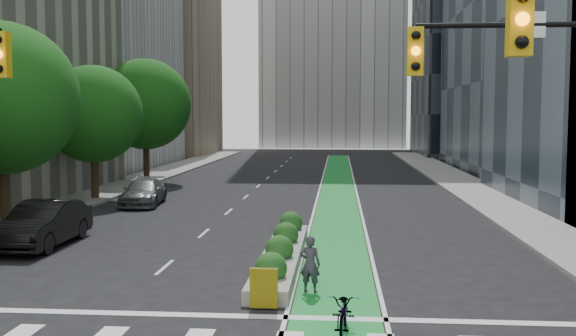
% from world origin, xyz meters
% --- Properties ---
extents(ground, '(160.00, 160.00, 0.00)m').
position_xyz_m(ground, '(0.00, 0.00, 0.00)').
color(ground, black).
rests_on(ground, ground).
extents(sidewalk_left, '(3.60, 90.00, 0.15)m').
position_xyz_m(sidewalk_left, '(-11.80, 25.00, 0.07)').
color(sidewalk_left, gray).
rests_on(sidewalk_left, ground).
extents(sidewalk_right, '(3.60, 90.00, 0.15)m').
position_xyz_m(sidewalk_right, '(11.80, 25.00, 0.07)').
color(sidewalk_right, gray).
rests_on(sidewalk_right, ground).
extents(bike_lane_paint, '(2.20, 70.00, 0.01)m').
position_xyz_m(bike_lane_paint, '(3.00, 30.00, 0.01)').
color(bike_lane_paint, '#198E33').
rests_on(bike_lane_paint, ground).
extents(building_tan_far, '(14.00, 16.00, 26.00)m').
position_xyz_m(building_tan_far, '(-20.00, 66.00, 13.00)').
color(building_tan_far, tan).
rests_on(building_tan_far, ground).
extents(building_dark_end, '(14.00, 18.00, 28.00)m').
position_xyz_m(building_dark_end, '(20.00, 68.00, 14.00)').
color(building_dark_end, black).
rests_on(building_dark_end, ground).
extents(tree_mid, '(6.40, 6.40, 8.78)m').
position_xyz_m(tree_mid, '(-11.00, 12.00, 5.57)').
color(tree_mid, black).
rests_on(tree_mid, ground).
extents(tree_midfar, '(5.60, 5.60, 7.76)m').
position_xyz_m(tree_midfar, '(-11.00, 22.00, 4.95)').
color(tree_midfar, black).
rests_on(tree_midfar, ground).
extents(tree_far, '(6.60, 6.60, 9.00)m').
position_xyz_m(tree_far, '(-11.00, 32.00, 5.69)').
color(tree_far, black).
rests_on(tree_far, ground).
extents(median_planter, '(1.20, 10.26, 1.10)m').
position_xyz_m(median_planter, '(1.20, 7.04, 0.37)').
color(median_planter, gray).
rests_on(median_planter, ground).
extents(bicycle, '(0.80, 2.01, 1.04)m').
position_xyz_m(bicycle, '(3.19, 0.05, 0.52)').
color(bicycle, gray).
rests_on(bicycle, ground).
extents(cyclist, '(0.65, 0.51, 1.58)m').
position_xyz_m(cyclist, '(2.29, 3.47, 0.79)').
color(cyclist, '#34303A').
rests_on(cyclist, ground).
extents(parked_car_left_mid, '(1.81, 5.13, 1.69)m').
position_xyz_m(parked_car_left_mid, '(-7.87, 8.92, 0.84)').
color(parked_car_left_mid, black).
rests_on(parked_car_left_mid, ground).
extents(parked_car_left_far, '(2.44, 5.02, 1.41)m').
position_xyz_m(parked_car_left_far, '(-7.55, 20.13, 0.70)').
color(parked_car_left_far, '#515356').
rests_on(parked_car_left_far, ground).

